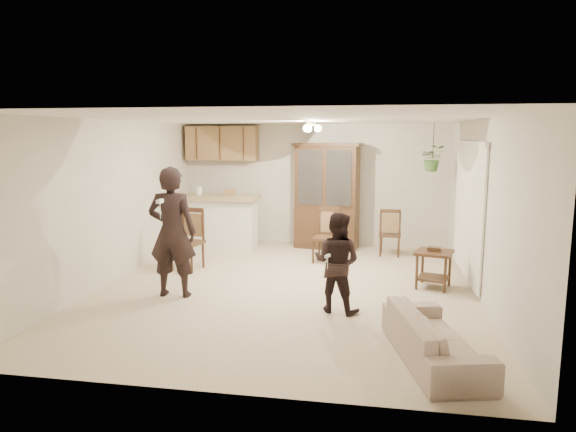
% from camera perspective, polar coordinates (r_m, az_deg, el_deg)
% --- Properties ---
extents(floor, '(6.50, 6.50, 0.00)m').
position_cam_1_polar(floor, '(7.80, -0.15, -7.95)').
color(floor, beige).
rests_on(floor, ground).
extents(ceiling, '(5.50, 6.50, 0.02)m').
position_cam_1_polar(ceiling, '(7.46, -0.16, 10.74)').
color(ceiling, white).
rests_on(ceiling, wall_back).
extents(wall_back, '(5.50, 0.02, 2.50)m').
position_cam_1_polar(wall_back, '(10.72, 2.84, 3.52)').
color(wall_back, beige).
rests_on(wall_back, ground).
extents(wall_front, '(5.50, 0.02, 2.50)m').
position_cam_1_polar(wall_front, '(4.41, -7.46, -4.48)').
color(wall_front, beige).
rests_on(wall_front, ground).
extents(wall_left, '(0.02, 6.50, 2.50)m').
position_cam_1_polar(wall_left, '(8.44, -18.88, 1.56)').
color(wall_left, beige).
rests_on(wall_left, ground).
extents(wall_right, '(0.02, 6.50, 2.50)m').
position_cam_1_polar(wall_right, '(7.56, 20.83, 0.63)').
color(wall_right, beige).
rests_on(wall_right, ground).
extents(breakfast_bar, '(1.60, 0.55, 1.00)m').
position_cam_1_polar(breakfast_bar, '(10.34, -8.04, -0.96)').
color(breakfast_bar, white).
rests_on(breakfast_bar, floor).
extents(bar_top, '(1.75, 0.70, 0.08)m').
position_cam_1_polar(bar_top, '(10.26, -8.10, 2.07)').
color(bar_top, tan).
rests_on(bar_top, breakfast_bar).
extents(upper_cabinets, '(1.50, 0.34, 0.70)m').
position_cam_1_polar(upper_cabinets, '(10.89, -7.31, 8.02)').
color(upper_cabinets, olive).
rests_on(upper_cabinets, wall_back).
extents(vertical_blinds, '(0.06, 2.30, 2.10)m').
position_cam_1_polar(vertical_blinds, '(8.45, 19.37, 0.51)').
color(vertical_blinds, silver).
rests_on(vertical_blinds, wall_right).
extents(ceiling_fixture, '(0.36, 0.36, 0.20)m').
position_cam_1_polar(ceiling_fixture, '(8.62, 2.56, 9.84)').
color(ceiling_fixture, '#FFF0BF').
rests_on(ceiling_fixture, ceiling).
extents(hanging_plant, '(0.43, 0.37, 0.48)m').
position_cam_1_polar(hanging_plant, '(9.81, 15.78, 6.19)').
color(hanging_plant, '#2B6327').
rests_on(hanging_plant, ceiling).
extents(plant_cord, '(0.01, 0.01, 0.65)m').
position_cam_1_polar(plant_cord, '(9.80, 15.87, 8.09)').
color(plant_cord, black).
rests_on(plant_cord, ceiling).
extents(sofa, '(1.15, 1.99, 0.73)m').
position_cam_1_polar(sofa, '(5.50, 15.99, -11.64)').
color(sofa, beige).
rests_on(sofa, floor).
extents(adult, '(0.68, 0.47, 1.80)m').
position_cam_1_polar(adult, '(7.38, -12.74, -1.95)').
color(adult, black).
rests_on(adult, floor).
extents(child, '(0.78, 0.69, 1.35)m').
position_cam_1_polar(child, '(6.65, 5.44, -4.95)').
color(child, black).
rests_on(child, floor).
extents(china_hutch, '(1.41, 0.72, 2.11)m').
position_cam_1_polar(china_hutch, '(10.32, 4.36, 2.14)').
color(china_hutch, '#341C13').
rests_on(china_hutch, floor).
extents(side_table, '(0.63, 0.63, 0.62)m').
position_cam_1_polar(side_table, '(8.02, 15.86, -5.66)').
color(side_table, '#341C13').
rests_on(side_table, floor).
extents(chair_bar, '(0.54, 0.54, 1.04)m').
position_cam_1_polar(chair_bar, '(8.91, -11.09, -4.00)').
color(chair_bar, '#341C13').
rests_on(chair_bar, floor).
extents(chair_hutch_left, '(0.52, 0.52, 0.99)m').
position_cam_1_polar(chair_hutch_left, '(9.27, 4.23, -3.44)').
color(chair_hutch_left, '#341C13').
rests_on(chair_hutch_left, floor).
extents(chair_hutch_right, '(0.42, 0.42, 0.91)m').
position_cam_1_polar(chair_hutch_right, '(9.97, 11.25, -2.84)').
color(chair_hutch_right, '#341C13').
rests_on(chair_hutch_right, floor).
extents(controller_adult, '(0.06, 0.16, 0.05)m').
position_cam_1_polar(controller_adult, '(6.90, -14.05, 1.60)').
color(controller_adult, white).
rests_on(controller_adult, adult).
extents(controller_child, '(0.07, 0.12, 0.03)m').
position_cam_1_polar(controller_child, '(6.34, 4.43, -4.45)').
color(controller_child, white).
rests_on(controller_child, child).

